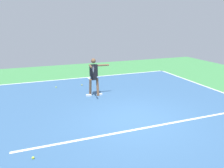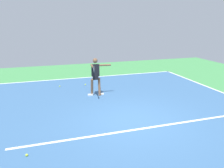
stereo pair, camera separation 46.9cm
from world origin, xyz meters
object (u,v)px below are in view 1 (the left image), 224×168
at_px(tennis_player, 94,75).
at_px(tennis_ball_centre_court, 33,158).
at_px(tennis_ball_by_baseline, 82,85).
at_px(tennis_ball_near_player, 56,87).

distance_m(tennis_player, tennis_ball_centre_court, 5.01).
bearing_deg(tennis_ball_by_baseline, tennis_ball_centre_court, 66.09).
xyz_separation_m(tennis_player, tennis_ball_centre_court, (2.76, 4.08, -0.94)).
relative_size(tennis_ball_by_baseline, tennis_ball_near_player, 1.00).
bearing_deg(tennis_player, tennis_ball_near_player, -46.88).
height_order(tennis_player, tennis_ball_by_baseline, tennis_player).
distance_m(tennis_player, tennis_ball_by_baseline, 2.04).
height_order(tennis_ball_by_baseline, tennis_ball_near_player, same).
relative_size(tennis_player, tennis_ball_near_player, 25.75).
xyz_separation_m(tennis_ball_by_baseline, tennis_ball_centre_court, (2.61, 5.89, 0.00)).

